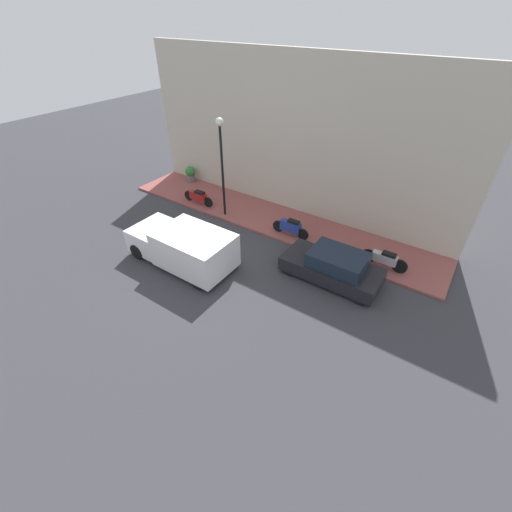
# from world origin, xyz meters

# --- Properties ---
(ground_plane) EXTENTS (60.00, 60.00, 0.00)m
(ground_plane) POSITION_xyz_m (0.00, 0.00, 0.00)
(ground_plane) COLOR #38383D
(sidewalk) EXTENTS (2.93, 17.02, 0.11)m
(sidewalk) POSITION_xyz_m (4.92, 0.00, 0.05)
(sidewalk) COLOR #934C47
(sidewalk) RESTS_ON ground_plane
(building_facade) EXTENTS (0.30, 17.02, 7.51)m
(building_facade) POSITION_xyz_m (6.53, 0.00, 3.76)
(building_facade) COLOR beige
(building_facade) RESTS_ON ground_plane
(parked_car) EXTENTS (1.73, 3.91, 1.30)m
(parked_car) POSITION_xyz_m (2.34, -4.46, 0.61)
(parked_car) COLOR black
(parked_car) RESTS_ON ground_plane
(delivery_van) EXTENTS (2.09, 4.68, 1.65)m
(delivery_van) POSITION_xyz_m (-0.20, 1.22, 0.85)
(delivery_van) COLOR white
(delivery_van) RESTS_ON ground_plane
(motorcycle_blue) EXTENTS (0.30, 1.88, 0.85)m
(motorcycle_blue) POSITION_xyz_m (4.05, -1.57, 0.56)
(motorcycle_blue) COLOR navy
(motorcycle_blue) RESTS_ON sidewalk
(scooter_silver) EXTENTS (0.30, 1.91, 0.75)m
(scooter_silver) POSITION_xyz_m (4.11, -5.96, 0.52)
(scooter_silver) COLOR #B7B7BF
(scooter_silver) RESTS_ON sidewalk
(motorcycle_red) EXTENTS (0.30, 1.96, 0.76)m
(motorcycle_red) POSITION_xyz_m (4.01, 4.16, 0.52)
(motorcycle_red) COLOR #B21E1E
(motorcycle_red) RESTS_ON sidewalk
(streetlamp) EXTENTS (0.38, 0.38, 4.83)m
(streetlamp) POSITION_xyz_m (3.90, 2.25, 3.44)
(streetlamp) COLOR black
(streetlamp) RESTS_ON sidewalk
(potted_plant) EXTENTS (0.59, 0.59, 0.93)m
(potted_plant) POSITION_xyz_m (5.93, 6.53, 0.61)
(potted_plant) COLOR slate
(potted_plant) RESTS_ON sidewalk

